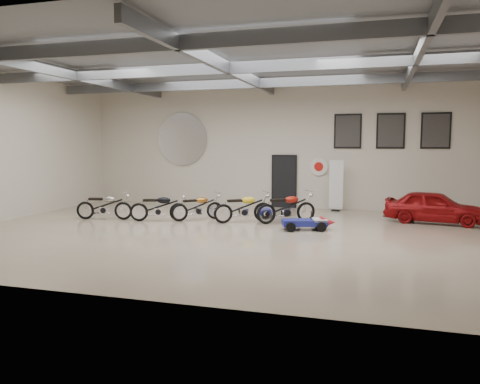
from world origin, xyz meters
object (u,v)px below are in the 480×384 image
(motorcycle_gold, at_px, (197,206))
(motorcycle_silver, at_px, (104,205))
(vintage_car, at_px, (434,207))
(go_kart, at_px, (309,220))
(motorcycle_black, at_px, (159,207))
(motorcycle_red, at_px, (286,207))
(banner_stand, at_px, (336,186))
(motorcycle_yellow, at_px, (243,207))

(motorcycle_gold, bearing_deg, motorcycle_silver, 152.49)
(motorcycle_silver, relative_size, vintage_car, 0.61)
(motorcycle_silver, bearing_deg, vintage_car, 1.00)
(vintage_car, bearing_deg, motorcycle_silver, 112.67)
(go_kart, bearing_deg, motorcycle_black, 159.90)
(motorcycle_black, xyz_separation_m, motorcycle_red, (4.20, 0.91, 0.04))
(go_kart, distance_m, vintage_car, 4.53)
(motorcycle_red, height_order, vintage_car, vintage_car)
(banner_stand, distance_m, motorcycle_black, 6.94)
(vintage_car, bearing_deg, go_kart, 132.42)
(motorcycle_black, xyz_separation_m, motorcycle_gold, (1.16, 0.61, -0.03))
(motorcycle_gold, bearing_deg, motorcycle_black, 165.79)
(motorcycle_black, relative_size, vintage_car, 0.61)
(motorcycle_red, xyz_separation_m, vintage_car, (4.71, 1.38, 0.00))
(motorcycle_black, xyz_separation_m, go_kart, (5.10, -0.15, -0.20))
(banner_stand, height_order, motorcycle_gold, banner_stand)
(motorcycle_red, bearing_deg, motorcycle_yellow, 156.33)
(motorcycle_black, xyz_separation_m, vintage_car, (8.91, 2.29, 0.04))
(motorcycle_red, bearing_deg, banner_stand, 31.39)
(motorcycle_black, distance_m, motorcycle_yellow, 2.87)
(vintage_car, bearing_deg, motorcycle_red, 116.10)
(go_kart, bearing_deg, motorcycle_red, 111.88)
(motorcycle_silver, bearing_deg, motorcycle_red, -1.68)
(banner_stand, relative_size, motorcycle_yellow, 0.98)
(banner_stand, bearing_deg, motorcycle_yellow, -128.07)
(motorcycle_yellow, distance_m, vintage_car, 6.34)
(motorcycle_silver, height_order, motorcycle_yellow, motorcycle_yellow)
(banner_stand, height_order, motorcycle_silver, banner_stand)
(motorcycle_yellow, xyz_separation_m, vintage_car, (6.11, 1.69, 0.02))
(motorcycle_gold, height_order, vintage_car, vintage_car)
(motorcycle_yellow, bearing_deg, banner_stand, 18.16)
(banner_stand, xyz_separation_m, motorcycle_silver, (-7.52, -4.35, -0.47))
(motorcycle_gold, height_order, motorcycle_red, motorcycle_red)
(go_kart, relative_size, vintage_car, 0.52)
(banner_stand, distance_m, motorcycle_silver, 8.70)
(motorcycle_silver, xyz_separation_m, go_kart, (7.07, 0.05, -0.20))
(banner_stand, xyz_separation_m, motorcycle_red, (-1.34, -3.24, -0.44))
(motorcycle_red, bearing_deg, motorcycle_silver, 154.11)
(banner_stand, xyz_separation_m, motorcycle_gold, (-4.39, -3.54, -0.50))
(motorcycle_yellow, relative_size, go_kart, 1.20)
(motorcycle_silver, bearing_deg, motorcycle_yellow, -2.34)
(banner_stand, distance_m, motorcycle_yellow, 4.51)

